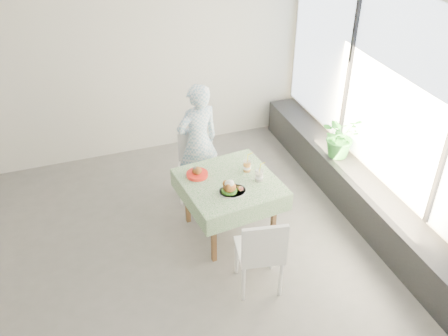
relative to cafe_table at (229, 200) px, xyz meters
name	(u,v)px	position (x,y,z in m)	size (l,w,h in m)	color
floor	(141,268)	(-1.14, -0.27, -0.46)	(6.00, 6.00, 0.00)	#5D5A58
ceiling	(109,17)	(-1.14, -0.27, 2.34)	(6.00, 6.00, 0.00)	white
wall_back	(94,67)	(-1.14, 2.23, 0.94)	(6.00, 0.02, 2.80)	silver
wall_right	(393,114)	(1.86, -0.27, 0.94)	(0.02, 5.00, 2.80)	silver
window_pane	(396,94)	(1.83, -0.27, 1.19)	(0.01, 4.80, 2.18)	#D1E0F9
window_ledge	(362,199)	(1.66, -0.27, -0.21)	(0.40, 4.80, 0.50)	black
cafe_table	(229,200)	(0.00, 0.00, 0.00)	(1.15, 1.15, 0.74)	brown
chair_far	(195,179)	(-0.18, 0.82, -0.20)	(0.51, 0.51, 0.86)	white
chair_near	(259,264)	(-0.01, -0.93, -0.17)	(0.53, 0.53, 0.96)	white
diner	(198,142)	(-0.11, 0.87, 0.33)	(0.57, 0.38, 1.58)	#81B2CF
main_dish	(231,188)	(-0.06, -0.21, 0.33)	(0.31, 0.31, 0.16)	white
juice_cup_orange	(247,166)	(0.26, 0.12, 0.35)	(0.10, 0.10, 0.28)	white
juice_cup_lemonade	(259,176)	(0.32, -0.11, 0.34)	(0.10, 0.10, 0.27)	white
second_dish	(197,173)	(-0.32, 0.22, 0.32)	(0.25, 0.25, 0.12)	red
potted_plant	(341,136)	(1.67, 0.39, 0.33)	(0.52, 0.45, 0.57)	#2B8230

